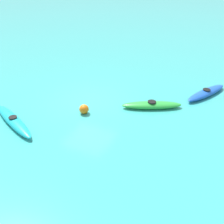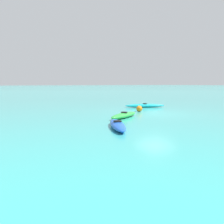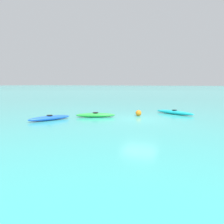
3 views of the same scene
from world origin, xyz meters
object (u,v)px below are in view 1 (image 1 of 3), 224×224
object	(u,v)px
kayak_cyan	(13,121)
kayak_green	(152,105)
kayak_blue	(206,93)
buoy_orange	(84,109)

from	to	relation	value
kayak_cyan	kayak_green	distance (m)	6.66
kayak_blue	buoy_orange	world-z (taller)	buoy_orange
kayak_cyan	kayak_green	xyz separation A→B (m)	(-4.23, 5.15, 0.00)
kayak_blue	kayak_green	xyz separation A→B (m)	(2.63, -2.17, 0.00)
kayak_cyan	buoy_orange	distance (m)	3.29
kayak_cyan	kayak_green	size ratio (longest dim) A/B	1.19
kayak_blue	kayak_green	size ratio (longest dim) A/B	1.03
kayak_green	buoy_orange	bearing A→B (deg)	-54.44
kayak_blue	buoy_orange	xyz separation A→B (m)	(4.60, -4.92, 0.07)
kayak_cyan	kayak_green	world-z (taller)	same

